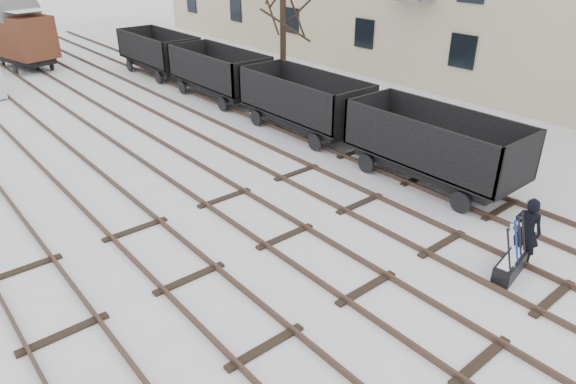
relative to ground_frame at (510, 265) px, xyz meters
name	(u,v)px	position (x,y,z in m)	size (l,w,h in m)	color
ground	(366,289)	(-3.11, 1.85, -0.28)	(120.00, 120.00, 0.00)	white
tracks	(122,132)	(-3.11, 15.52, -0.21)	(13.90, 52.00, 0.16)	black
ground_frame	(510,265)	(0.00, 0.00, 0.00)	(1.35, 0.64, 1.49)	black
worker	(527,231)	(0.75, 0.10, 0.63)	(0.67, 0.44, 1.82)	black
freight_wagon_a	(432,157)	(2.89, 4.47, 0.63)	(2.35, 5.88, 2.40)	black
freight_wagon_b	(304,111)	(2.89, 10.87, 0.63)	(2.35, 5.88, 2.40)	black
freight_wagon_c	(219,80)	(2.89, 17.27, 0.63)	(2.35, 5.88, 2.40)	black
freight_wagon_d	(159,59)	(2.89, 23.67, 0.63)	(2.35, 5.88, 2.40)	black
box_van_wagon	(20,34)	(-2.74, 30.40, 1.78)	(3.38, 5.05, 3.54)	black
tree_near	(283,45)	(5.66, 15.59, 2.25)	(0.30, 0.30, 5.07)	black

